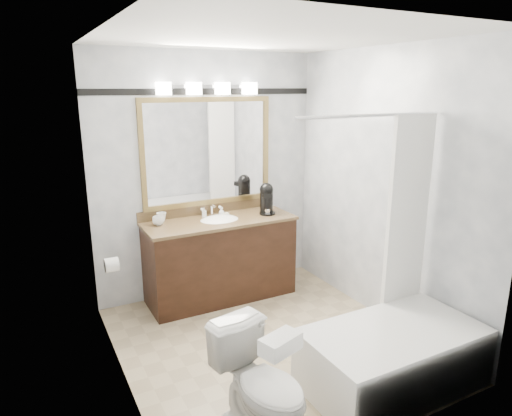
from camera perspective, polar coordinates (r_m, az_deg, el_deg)
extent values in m
cube|color=tan|center=(4.12, 1.51, -16.52)|extent=(2.40, 2.60, 0.01)
cube|color=white|center=(3.54, 1.81, 20.73)|extent=(2.40, 2.60, 0.01)
cube|color=white|center=(4.78, -6.07, 4.04)|extent=(2.40, 0.01, 2.50)
cube|color=white|center=(2.63, 15.84, -5.63)|extent=(2.40, 0.01, 2.50)
cube|color=white|center=(3.23, -17.30, -1.87)|extent=(0.01, 2.60, 2.50)
cube|color=white|center=(4.34, 15.66, 2.43)|extent=(0.01, 2.60, 2.50)
cube|color=black|center=(4.76, -4.48, -6.53)|extent=(1.50, 0.55, 0.82)
cube|color=olive|center=(4.62, -4.58, -1.62)|extent=(1.53, 0.58, 0.03)
cube|color=olive|center=(4.84, -5.87, -0.07)|extent=(1.53, 0.03, 0.10)
ellipsoid|color=white|center=(4.63, -4.58, -1.79)|extent=(0.44, 0.34, 0.14)
cube|color=olive|center=(4.68, -6.22, 13.35)|extent=(1.40, 0.04, 0.05)
cube|color=olive|center=(4.82, -5.87, 0.78)|extent=(1.40, 0.04, 0.05)
cube|color=olive|center=(4.52, -14.05, 6.25)|extent=(0.05, 0.04, 1.00)
cube|color=olive|center=(5.01, 1.20, 7.50)|extent=(0.05, 0.04, 1.00)
cube|color=white|center=(4.72, -6.06, 6.97)|extent=(1.30, 0.01, 1.00)
cube|color=silver|center=(4.67, -6.21, 14.88)|extent=(0.90, 0.05, 0.03)
cube|color=white|center=(4.47, -11.50, 14.42)|extent=(0.12, 0.12, 0.12)
cube|color=white|center=(4.57, -7.77, 14.58)|extent=(0.12, 0.12, 0.12)
cube|color=white|center=(4.68, -4.21, 14.68)|extent=(0.12, 0.12, 0.12)
cube|color=white|center=(4.81, -0.82, 14.72)|extent=(0.12, 0.12, 0.12)
cube|color=black|center=(4.69, -6.31, 14.27)|extent=(2.40, 0.01, 0.06)
cube|color=white|center=(3.66, 16.68, -17.43)|extent=(1.30, 0.72, 0.45)
cylinder|color=silver|center=(3.39, 14.34, 11.15)|extent=(1.30, 0.02, 0.02)
cube|color=white|center=(3.80, 18.42, -0.66)|extent=(0.40, 0.04, 1.55)
cylinder|color=white|center=(4.04, -17.61, -6.78)|extent=(0.11, 0.12, 0.12)
imported|color=white|center=(3.04, 0.77, -21.21)|extent=(0.52, 0.75, 0.70)
cube|color=white|center=(2.67, 3.10, -16.60)|extent=(0.27, 0.20, 0.10)
cylinder|color=black|center=(4.79, 1.40, -0.66)|extent=(0.17, 0.17, 0.02)
cylinder|color=black|center=(4.81, 1.31, 0.90)|extent=(0.14, 0.14, 0.24)
sphere|color=black|center=(4.79, 1.32, 2.30)|extent=(0.15, 0.15, 0.15)
cube|color=black|center=(4.72, 1.45, 1.61)|extent=(0.12, 0.12, 0.05)
cylinder|color=silver|center=(4.77, 1.44, -0.40)|extent=(0.06, 0.06, 0.06)
imported|color=white|center=(4.51, -12.11, -1.57)|extent=(0.14, 0.14, 0.09)
imported|color=white|center=(4.62, -11.73, -1.11)|extent=(0.12, 0.12, 0.09)
imported|color=white|center=(4.71, -6.50, -0.56)|extent=(0.06, 0.06, 0.10)
imported|color=white|center=(4.76, -4.33, -0.45)|extent=(0.06, 0.06, 0.08)
cube|color=beige|center=(4.76, -3.89, -0.77)|extent=(0.07, 0.05, 0.02)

